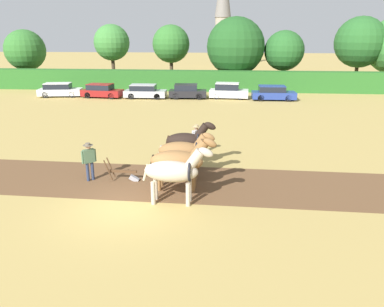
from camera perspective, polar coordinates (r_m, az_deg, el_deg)
name	(u,v)px	position (r m, az deg, el deg)	size (l,w,h in m)	color
ground_plane	(124,207)	(15.20, -10.37, -7.96)	(240.00, 240.00, 0.00)	#A88E4C
plowed_furrow_strip	(70,178)	(18.67, -18.04, -3.55)	(34.76, 4.40, 0.01)	brown
hedgerow	(193,81)	(44.88, 0.18, 11.04)	(64.51, 1.73, 2.35)	#286023
tree_far_left	(25,50)	(54.99, -24.08, 14.18)	(5.21, 5.21, 7.00)	brown
tree_left	(112,43)	(49.73, -12.13, 16.18)	(4.42, 4.42, 7.61)	#423323
tree_center_left	(171,44)	(49.63, -3.21, 16.32)	(4.73, 4.73, 7.57)	#423323
tree_center	(236,47)	(47.64, 6.67, 15.87)	(7.04, 7.04, 8.47)	brown
tree_center_right	(284,51)	(48.44, 13.87, 14.96)	(4.80, 4.80, 6.89)	brown
tree_right	(360,42)	(52.69, 24.25, 15.21)	(6.21, 6.21, 8.55)	#4C3823
church_spire	(223,9)	(78.58, 4.73, 21.08)	(3.23, 3.23, 20.95)	gray
draft_horse_lead_left	(174,171)	(14.78, -2.72, -2.74)	(2.88, 0.93, 2.46)	#B2A38E
draft_horse_lead_right	(179,161)	(16.10, -1.94, -1.13)	(3.01, 1.03, 2.42)	brown
draft_horse_trail_left	(183,151)	(17.42, -1.32, 0.36)	(2.79, 0.98, 2.30)	brown
draft_horse_trail_right	(187,141)	(18.73, -0.71, 1.89)	(2.65, 0.92, 2.47)	black
plow	(125,174)	(17.64, -10.15, -3.09)	(1.60, 0.47, 1.13)	#4C331E
farmer_at_plow	(89,158)	(17.76, -15.43, -0.73)	(0.55, 0.49, 1.80)	#28334C
farmer_beside_team	(196,138)	(20.59, 0.65, 2.42)	(0.47, 0.57, 1.78)	#38332D
parked_car_far_left	(60,90)	(43.08, -19.53, 9.11)	(4.69, 2.48, 1.46)	silver
parked_car_left	(102,91)	(41.20, -13.60, 9.25)	(4.40, 2.21, 1.44)	maroon
parked_car_center_left	(145,92)	(39.96, -7.21, 9.34)	(4.36, 1.92, 1.43)	#A8A8B2
parked_car_center	(187,92)	(39.51, -0.72, 9.42)	(3.95, 1.92, 1.48)	black
parked_car_center_right	(228,91)	(39.71, 5.56, 9.45)	(4.09, 2.07, 1.61)	silver
parked_car_right	(273,93)	(39.33, 12.25, 8.98)	(4.40, 1.87, 1.47)	navy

